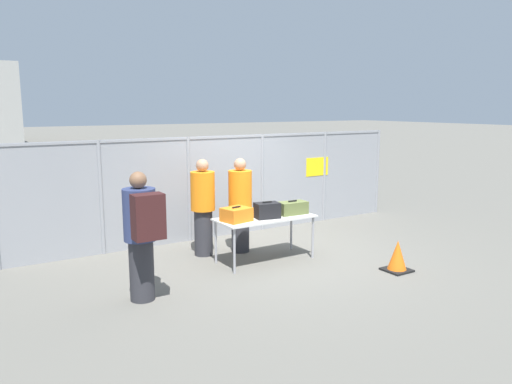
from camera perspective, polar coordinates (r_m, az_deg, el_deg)
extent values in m
plane|color=#605E56|center=(8.56, 2.46, -7.43)|extent=(120.00, 120.00, 0.00)
cylinder|color=gray|center=(8.91, -17.28, -0.65)|extent=(0.07, 0.07, 1.97)
cylinder|color=gray|center=(9.44, -7.67, 0.28)|extent=(0.07, 0.07, 1.97)
cylinder|color=gray|center=(10.21, 0.71, 1.09)|extent=(0.07, 0.07, 1.97)
cylinder|color=gray|center=(11.17, 7.79, 1.75)|extent=(0.07, 0.07, 1.97)
cylinder|color=gray|center=(12.27, 13.68, 2.28)|extent=(0.07, 0.07, 1.97)
cube|color=gray|center=(9.80, -3.31, 0.70)|extent=(8.17, 0.01, 1.97)
cube|color=gray|center=(9.69, -3.37, 6.30)|extent=(8.17, 0.04, 0.04)
cube|color=yellow|center=(11.00, 7.01, 2.89)|extent=(0.60, 0.01, 0.40)
cube|color=silver|center=(8.18, 1.05, -2.96)|extent=(1.63, 0.73, 0.02)
cylinder|color=#99999E|center=(7.64, -2.49, -6.76)|extent=(0.04, 0.04, 0.71)
cylinder|color=#99999E|center=(8.46, 6.50, -5.18)|extent=(0.04, 0.04, 0.71)
cylinder|color=#99999E|center=(8.16, -4.63, -5.70)|extent=(0.04, 0.04, 0.71)
cylinder|color=#99999E|center=(8.93, 4.05, -4.33)|extent=(0.04, 0.04, 0.71)
cube|color=orange|center=(7.87, -2.25, -2.59)|extent=(0.47, 0.43, 0.21)
cube|color=black|center=(7.85, -2.26, -1.74)|extent=(0.16, 0.05, 0.02)
cube|color=black|center=(8.08, 1.28, -2.12)|extent=(0.43, 0.31, 0.25)
cube|color=black|center=(8.05, 1.29, -1.15)|extent=(0.16, 0.05, 0.02)
cube|color=#566033|center=(8.40, 4.19, -1.83)|extent=(0.51, 0.29, 0.21)
cube|color=black|center=(8.37, 4.20, -1.04)|extent=(0.16, 0.03, 0.02)
cylinder|color=#2D2D33|center=(6.80, -12.93, -8.69)|extent=(0.32, 0.32, 0.81)
cylinder|color=navy|center=(6.60, -13.18, -2.52)|extent=(0.42, 0.42, 0.68)
sphere|color=brown|center=(6.53, -13.33, 1.34)|extent=(0.22, 0.22, 0.22)
cube|color=#381919|center=(6.29, -12.21, -2.78)|extent=(0.38, 0.23, 0.57)
cylinder|color=#2D2D33|center=(8.78, -1.80, -4.32)|extent=(0.31, 0.31, 0.78)
cylinder|color=orange|center=(8.63, -1.83, 0.31)|extent=(0.41, 0.41, 0.65)
sphere|color=#A57A5B|center=(8.57, -1.84, 3.17)|extent=(0.21, 0.21, 0.21)
cylinder|color=#2D2D33|center=(8.62, -6.02, -4.63)|extent=(0.31, 0.31, 0.79)
cylinder|color=orange|center=(8.47, -6.11, 0.11)|extent=(0.41, 0.41, 0.66)
sphere|color=#A57A5B|center=(8.41, -6.16, 3.04)|extent=(0.21, 0.21, 0.21)
cube|color=silver|center=(12.19, -2.48, -0.08)|extent=(2.53, 1.23, 0.58)
sphere|color=black|center=(11.43, -2.75, -1.56)|extent=(0.57, 0.57, 0.57)
sphere|color=black|center=(12.60, -5.73, -0.54)|extent=(0.57, 0.57, 0.57)
cylinder|color=#59595B|center=(11.51, -9.90, -2.02)|extent=(0.89, 0.06, 0.06)
cube|color=black|center=(8.16, 15.79, -8.56)|extent=(0.39, 0.39, 0.03)
cone|color=orange|center=(8.09, 15.86, -7.03)|extent=(0.31, 0.31, 0.49)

